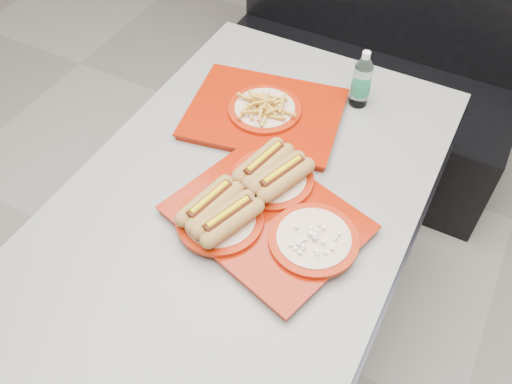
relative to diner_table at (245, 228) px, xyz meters
The scene contains 6 objects.
ground 0.58m from the diner_table, ahead, with size 6.00×6.00×0.00m, color gray.
diner_table is the anchor object (origin of this frame).
booth_bench 1.11m from the diner_table, 90.00° to the left, with size 1.30×0.57×1.35m.
tray_near 0.23m from the diner_table, 32.52° to the right, with size 0.54×0.48×0.10m.
tray_far 0.36m from the diner_table, 106.49° to the left, with size 0.51×0.44×0.09m.
water_bottle 0.57m from the diner_table, 73.80° to the left, with size 0.06×0.06×0.19m.
Camera 1 is at (0.47, -0.83, 1.87)m, focal length 38.00 mm.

